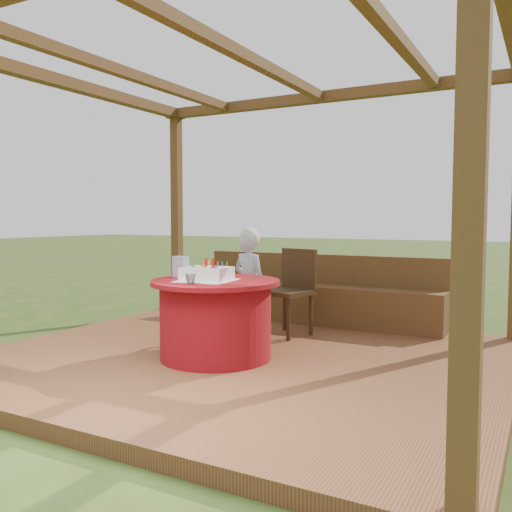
{
  "coord_description": "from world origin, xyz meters",
  "views": [
    {
      "loc": [
        2.41,
        -4.21,
        1.35
      ],
      "look_at": [
        0.0,
        0.25,
        1.0
      ],
      "focal_mm": 38.0,
      "sensor_mm": 36.0,
      "label": 1
    }
  ],
  "objects": [
    {
      "name": "ground",
      "position": [
        0.0,
        0.0,
        0.0
      ],
      "size": [
        60.0,
        60.0,
        0.0
      ],
      "primitive_type": "plane",
      "color": "#2D4517",
      "rests_on": "ground"
    },
    {
      "name": "birthday_cake",
      "position": [
        -0.18,
        -0.32,
        0.87
      ],
      "size": [
        0.49,
        0.49,
        0.19
      ],
      "color": "white",
      "rests_on": "table"
    },
    {
      "name": "bench",
      "position": [
        0.0,
        1.72,
        0.38
      ],
      "size": [
        3.0,
        0.42,
        0.8
      ],
      "color": "brown",
      "rests_on": "deck"
    },
    {
      "name": "gift_bag",
      "position": [
        -0.55,
        -0.18,
        0.91
      ],
      "size": [
        0.14,
        0.1,
        0.19
      ],
      "primitive_type": "cube",
      "rotation": [
        0.0,
        0.0,
        -0.12
      ],
      "color": "#C781B0",
      "rests_on": "table"
    },
    {
      "name": "table",
      "position": [
        -0.14,
        -0.23,
        0.47
      ],
      "size": [
        1.13,
        1.13,
        0.69
      ],
      "color": "maroon",
      "rests_on": "deck"
    },
    {
      "name": "drinking_glass",
      "position": [
        -0.16,
        -0.59,
        0.86
      ],
      "size": [
        0.09,
        0.09,
        0.08
      ],
      "primitive_type": "imported",
      "rotation": [
        0.0,
        0.0,
        0.05
      ],
      "color": "silver",
      "rests_on": "table"
    },
    {
      "name": "chair",
      "position": [
        0.03,
        0.99,
        0.63
      ],
      "size": [
        0.56,
        0.56,
        0.91
      ],
      "color": "#3A2512",
      "rests_on": "deck"
    },
    {
      "name": "elderly_woman",
      "position": [
        -0.28,
        0.63,
        0.7
      ],
      "size": [
        0.44,
        0.34,
        1.13
      ],
      "color": "#93C0DB",
      "rests_on": "deck"
    },
    {
      "name": "pergola",
      "position": [
        0.0,
        0.0,
        2.41
      ],
      "size": [
        4.5,
        4.0,
        2.72
      ],
      "color": "brown",
      "rests_on": "deck"
    },
    {
      "name": "deck",
      "position": [
        0.0,
        0.0,
        0.06
      ],
      "size": [
        4.5,
        4.0,
        0.12
      ],
      "primitive_type": "cube",
      "color": "brown",
      "rests_on": "ground"
    }
  ]
}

